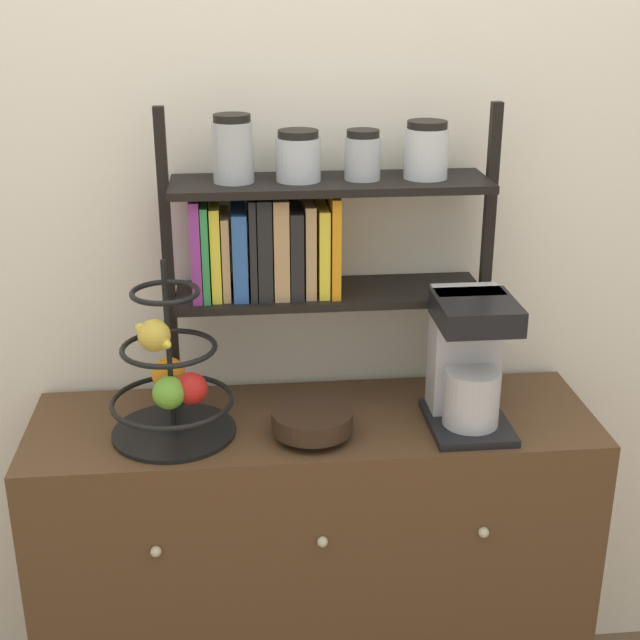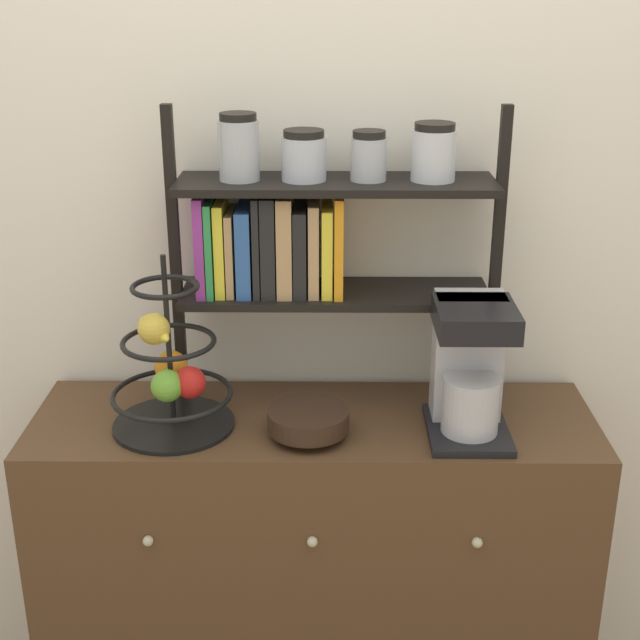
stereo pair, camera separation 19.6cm
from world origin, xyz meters
name	(u,v)px [view 1 (the left image)]	position (x,y,z in m)	size (l,w,h in m)	color
wall_back	(304,214)	(0.00, 0.44, 1.30)	(7.00, 0.05, 2.60)	silver
sideboard	(314,576)	(0.00, 0.20, 0.44)	(1.30, 0.42, 0.88)	#4C331E
coffee_maker	(469,360)	(0.34, 0.15, 1.03)	(0.18, 0.23, 0.31)	black
fruit_stand	(170,380)	(-0.32, 0.16, 1.01)	(0.27, 0.27, 0.41)	black
wooden_bowl	(312,421)	(-0.01, 0.12, 0.92)	(0.18, 0.18, 0.06)	black
shelf_hutch	(298,226)	(-0.02, 0.31, 1.31)	(0.76, 0.20, 0.70)	black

